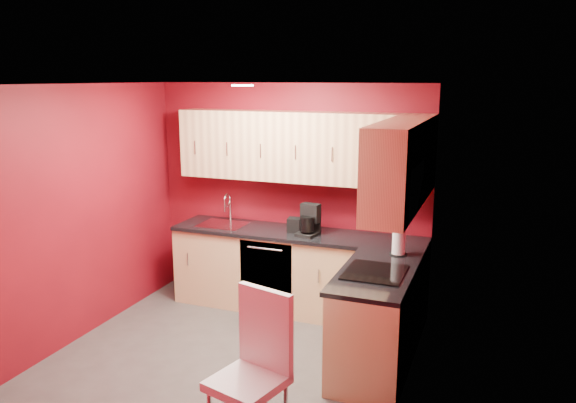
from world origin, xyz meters
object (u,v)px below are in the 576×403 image
Objects in this scene: microwave at (392,188)px; dining_chair at (247,374)px; sink at (224,221)px; coffee_maker at (308,220)px; napkin_holder at (294,225)px; paper_towel at (399,240)px.

microwave is 1.89m from dining_chair.
coffee_maker is (1.05, -0.10, 0.13)m from sink.
sink reaches higher than napkin_holder.
microwave is 2.62× the size of paper_towel.
paper_towel is at bearing -18.79° from napkin_holder.
paper_towel is at bearing 91.80° from microwave.
napkin_holder is at bearing 163.45° from coffee_maker.
dining_chair is (0.35, -2.27, -0.52)m from coffee_maker.
napkin_holder is (-1.22, 0.99, -0.67)m from microwave.
napkin_holder is at bearing 140.91° from microwave.
sink is at bearing 154.40° from microwave.
dining_chair is (-0.69, -1.37, -1.10)m from microwave.
microwave is at bearing -25.60° from sink.
microwave is 4.97× the size of napkin_holder.
dining_chair is (1.40, -2.37, -0.38)m from sink.
sink is at bearing 179.34° from napkin_holder.
coffee_maker is 1.15× the size of paper_towel.
sink is 0.87m from napkin_holder.
sink is 0.46× the size of dining_chair.
dining_chair is at bearing -116.88° from microwave.
sink is 2.12m from paper_towel.
dining_chair is (-0.68, -1.95, -0.49)m from paper_towel.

